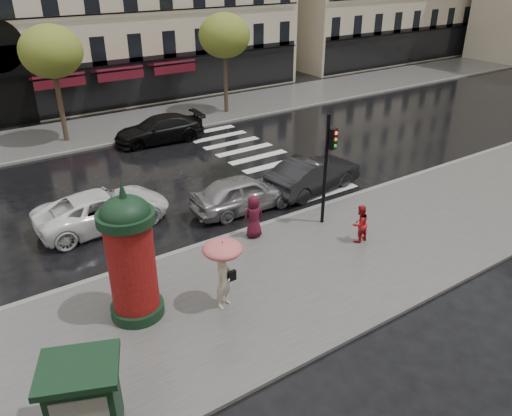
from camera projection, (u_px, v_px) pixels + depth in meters
ground at (270, 275)px, 17.19m from camera, size 160.00×160.00×0.00m
near_sidewalk at (279, 281)px, 16.80m from camera, size 90.00×7.00×0.12m
far_sidewalk at (95, 131)px, 31.24m from camera, size 90.00×6.00×0.12m
near_kerb at (226, 237)px, 19.38m from camera, size 90.00×0.25×0.14m
far_kerb at (111, 144)px, 29.02m from camera, size 90.00×0.25×0.14m
zebra_crossing at (258, 157)px, 27.29m from camera, size 3.60×11.75×0.01m
tree_far_left at (51, 52)px, 27.20m from camera, size 3.40×3.40×6.64m
tree_far_right at (224, 36)px, 32.68m from camera, size 3.40×3.40×6.64m
woman_umbrella at (223, 264)px, 14.83m from camera, size 1.21×1.21×2.33m
woman_red at (360, 224)px, 18.69m from camera, size 0.76×0.62×1.49m
man_burgundy at (254, 217)px, 18.98m from camera, size 0.90×0.66×1.70m
morris_column at (131, 254)px, 14.23m from camera, size 1.64×1.64×4.41m
traffic_light at (328, 160)px, 19.11m from camera, size 0.33×0.44×4.52m
newsstand at (84, 400)px, 10.89m from camera, size 2.10×1.95×2.03m
car_silver at (243, 193)px, 21.32m from camera, size 4.66×2.03×1.56m
car_darkgrey at (314, 174)px, 23.12m from camera, size 5.13×2.38×1.63m
car_white at (103, 209)px, 20.06m from camera, size 5.37×2.58×1.48m
car_black at (159, 129)px, 29.26m from camera, size 5.42×2.58×1.53m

